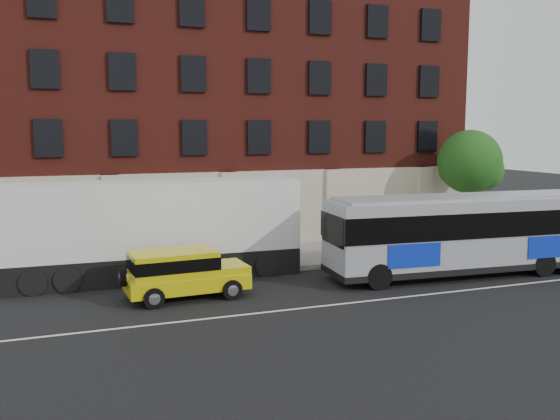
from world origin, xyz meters
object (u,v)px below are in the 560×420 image
object	(u,v)px
city_bus	(470,231)
shipping_container	(152,231)
yellow_suv	(181,271)
sign_pole	(60,254)
street_tree	(470,164)

from	to	relation	value
city_bus	shipping_container	distance (m)	13.79
city_bus	yellow_suv	bearing A→B (deg)	177.20
sign_pole	city_bus	xyz separation A→B (m)	(16.88, -3.45, 0.49)
sign_pole	street_tree	distance (m)	22.49
sign_pole	yellow_suv	distance (m)	5.14
city_bus	yellow_suv	xyz separation A→B (m)	(-12.61, 0.62, -0.88)
sign_pole	city_bus	size ratio (longest dim) A/B	0.19
street_tree	shipping_container	xyz separation A→B (m)	(-18.32, -2.68, -2.34)
yellow_suv	shipping_container	distance (m)	3.67
city_bus	yellow_suv	size ratio (longest dim) A/B	2.66
sign_pole	shipping_container	distance (m)	3.83
street_tree	yellow_suv	size ratio (longest dim) A/B	1.27
yellow_suv	street_tree	bearing A→B (deg)	19.14
city_bus	yellow_suv	world-z (taller)	city_bus
shipping_container	sign_pole	bearing A→B (deg)	-170.05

